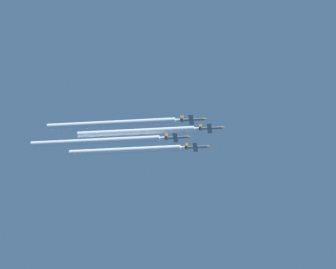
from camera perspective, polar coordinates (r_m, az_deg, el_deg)
name	(u,v)px	position (r m, az deg, el deg)	size (l,w,h in m)	color
jet_lead	(211,128)	(314.37, 3.36, 0.50)	(8.03, 11.69, 2.81)	slate
jet_left_wingman	(197,147)	(322.92, 2.25, -0.96)	(8.03, 11.69, 2.81)	slate
jet_right_wingman	(193,119)	(304.01, 1.95, 1.16)	(8.03, 11.69, 2.81)	slate
jet_slot	(177,137)	(312.22, 0.71, -0.22)	(8.03, 11.69, 2.81)	slate
smoke_trail_lead	(138,132)	(316.65, -2.33, 0.22)	(2.52, 52.24, 2.52)	white
smoke_trail_left_wingman	(127,150)	(325.73, -3.19, -1.22)	(2.52, 51.22, 2.52)	white
smoke_trail_right_wingman	(113,124)	(307.35, -4.23, 0.85)	(2.52, 55.65, 2.52)	white
smoke_trail_slot	(98,141)	(316.42, -5.45, -0.52)	(2.52, 57.52, 2.52)	white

